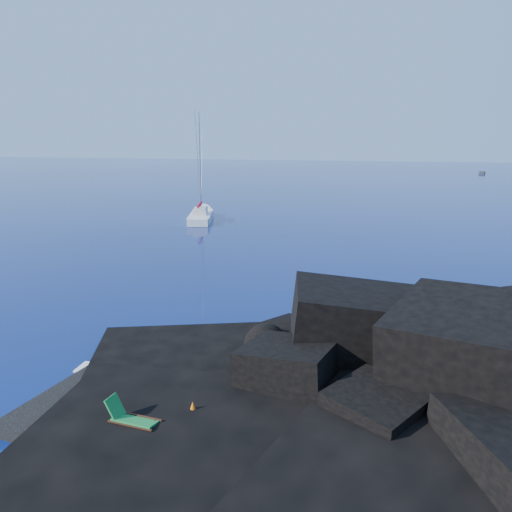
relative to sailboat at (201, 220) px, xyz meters
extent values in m
plane|color=#04153F|center=(9.44, -37.52, 0.00)|extent=(400.00, 400.00, 0.00)
cube|color=black|center=(13.94, -37.02, 0.00)|extent=(9.08, 6.86, 0.70)
cube|color=silver|center=(12.26, -37.39, 0.38)|extent=(2.16, 1.48, 0.05)
cone|color=orange|center=(15.08, -37.44, 0.61)|extent=(0.43, 0.43, 0.52)
cube|color=#2A2A2F|center=(40.69, 91.07, 0.00)|extent=(2.13, 4.45, 0.57)
camera|label=1|loc=(20.73, -50.05, 8.61)|focal=35.00mm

